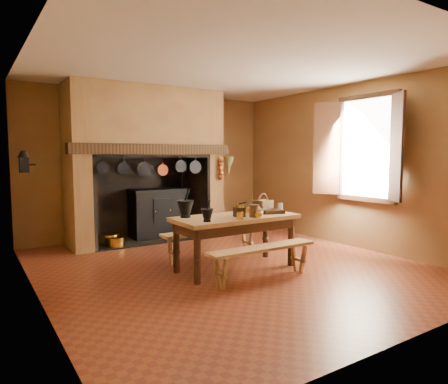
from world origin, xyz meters
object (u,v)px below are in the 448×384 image
(iron_range, at_px, (157,212))
(wicker_basket, at_px, (263,205))
(bench_front, at_px, (262,255))
(coffee_grinder, at_px, (239,211))
(mixing_bowl, at_px, (259,210))
(work_table, at_px, (236,224))

(iron_range, bearing_deg, wicker_basket, -73.80)
(iron_range, bearing_deg, bench_front, -89.34)
(coffee_grinder, bearing_deg, mixing_bowl, 26.66)
(coffee_grinder, height_order, mixing_bowl, coffee_grinder)
(coffee_grinder, bearing_deg, iron_range, 100.93)
(bench_front, height_order, wicker_basket, wicker_basket)
(coffee_grinder, xyz_separation_m, wicker_basket, (0.67, 0.32, 0.01))
(bench_front, distance_m, wicker_basket, 1.17)
(iron_range, height_order, wicker_basket, iron_range)
(mixing_bowl, height_order, wicker_basket, wicker_basket)
(work_table, relative_size, wicker_basket, 5.47)
(bench_front, bearing_deg, iron_range, 90.66)
(mixing_bowl, distance_m, wicker_basket, 0.30)
(bench_front, xyz_separation_m, wicker_basket, (0.66, 0.82, 0.51))
(iron_range, relative_size, work_table, 0.92)
(wicker_basket, bearing_deg, bench_front, -142.65)
(wicker_basket, bearing_deg, work_table, -175.19)
(iron_range, relative_size, wicker_basket, 5.06)
(work_table, distance_m, mixing_bowl, 0.46)
(bench_front, xyz_separation_m, mixing_bowl, (0.43, 0.62, 0.47))
(coffee_grinder, distance_m, mixing_bowl, 0.46)
(work_table, relative_size, coffee_grinder, 8.59)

